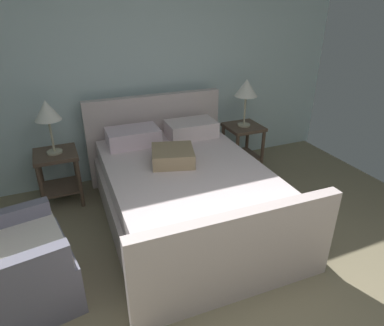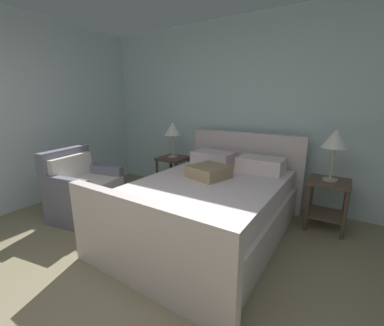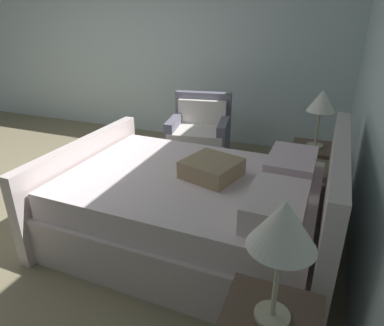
% 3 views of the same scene
% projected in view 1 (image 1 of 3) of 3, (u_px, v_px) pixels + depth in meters
% --- Properties ---
extents(wall_back, '(5.26, 0.12, 2.66)m').
position_uv_depth(wall_back, '(143.00, 68.00, 4.04)').
color(wall_back, silver).
rests_on(wall_back, ground).
extents(bed, '(1.69, 2.28, 1.06)m').
position_uv_depth(bed, '(185.00, 190.00, 3.42)').
color(bed, beige).
rests_on(bed, ground).
extents(nightstand_right, '(0.44, 0.44, 0.60)m').
position_uv_depth(nightstand_right, '(243.00, 140.00, 4.45)').
color(nightstand_right, brown).
rests_on(nightstand_right, ground).
extents(table_lamp_right, '(0.28, 0.28, 0.59)m').
position_uv_depth(table_lamp_right, '(246.00, 89.00, 4.15)').
color(table_lamp_right, '#B7B293').
rests_on(table_lamp_right, nightstand_right).
extents(nightstand_left, '(0.44, 0.44, 0.60)m').
position_uv_depth(nightstand_left, '(58.00, 169.00, 3.69)').
color(nightstand_left, brown).
rests_on(nightstand_left, ground).
extents(table_lamp_left, '(0.26, 0.26, 0.57)m').
position_uv_depth(table_lamp_left, '(47.00, 112.00, 3.41)').
color(table_lamp_left, '#B7B293').
rests_on(table_lamp_left, nightstand_left).
extents(armchair, '(0.84, 0.83, 0.90)m').
position_uv_depth(armchair, '(10.00, 268.00, 2.43)').
color(armchair, slate).
rests_on(armchair, ground).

